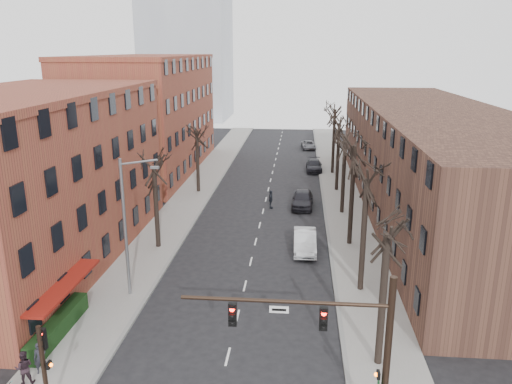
% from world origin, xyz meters
% --- Properties ---
extents(sidewalk_left, '(4.00, 90.00, 0.15)m').
position_xyz_m(sidewalk_left, '(-8.00, 35.00, 0.07)').
color(sidewalk_left, gray).
rests_on(sidewalk_left, ground).
extents(sidewalk_right, '(4.00, 90.00, 0.15)m').
position_xyz_m(sidewalk_right, '(8.00, 35.00, 0.07)').
color(sidewalk_right, gray).
rests_on(sidewalk_right, ground).
extents(building_left_near, '(12.00, 26.00, 12.00)m').
position_xyz_m(building_left_near, '(-16.00, 15.00, 6.00)').
color(building_left_near, brown).
rests_on(building_left_near, ground).
extents(building_left_far, '(12.00, 28.00, 14.00)m').
position_xyz_m(building_left_far, '(-16.00, 44.00, 7.00)').
color(building_left_far, brown).
rests_on(building_left_far, ground).
extents(building_right, '(12.00, 50.00, 10.00)m').
position_xyz_m(building_right, '(16.00, 30.00, 5.00)').
color(building_right, '#513226').
rests_on(building_right, ground).
extents(awning_left, '(1.20, 7.00, 0.15)m').
position_xyz_m(awning_left, '(-9.40, 6.00, 0.00)').
color(awning_left, maroon).
rests_on(awning_left, ground).
extents(hedge, '(0.80, 6.00, 1.00)m').
position_xyz_m(hedge, '(-9.50, 5.00, 0.65)').
color(hedge, '#173412').
rests_on(hedge, sidewalk_left).
extents(tree_right_a, '(5.20, 5.20, 10.00)m').
position_xyz_m(tree_right_a, '(7.60, 4.00, 0.00)').
color(tree_right_a, black).
rests_on(tree_right_a, ground).
extents(tree_right_b, '(5.20, 5.20, 10.80)m').
position_xyz_m(tree_right_b, '(7.60, 12.00, 0.00)').
color(tree_right_b, black).
rests_on(tree_right_b, ground).
extents(tree_right_c, '(5.20, 5.20, 11.60)m').
position_xyz_m(tree_right_c, '(7.60, 20.00, 0.00)').
color(tree_right_c, black).
rests_on(tree_right_c, ground).
extents(tree_right_d, '(5.20, 5.20, 10.00)m').
position_xyz_m(tree_right_d, '(7.60, 28.00, 0.00)').
color(tree_right_d, black).
rests_on(tree_right_d, ground).
extents(tree_right_e, '(5.20, 5.20, 10.80)m').
position_xyz_m(tree_right_e, '(7.60, 36.00, 0.00)').
color(tree_right_e, black).
rests_on(tree_right_e, ground).
extents(tree_right_f, '(5.20, 5.20, 11.60)m').
position_xyz_m(tree_right_f, '(7.60, 44.00, 0.00)').
color(tree_right_f, black).
rests_on(tree_right_f, ground).
extents(tree_left_a, '(5.20, 5.20, 9.50)m').
position_xyz_m(tree_left_a, '(-7.60, 18.00, 0.00)').
color(tree_left_a, black).
rests_on(tree_left_a, ground).
extents(tree_left_b, '(5.20, 5.20, 9.50)m').
position_xyz_m(tree_left_b, '(-7.60, 34.00, 0.00)').
color(tree_left_b, black).
rests_on(tree_left_b, ground).
extents(signal_mast_arm, '(8.14, 0.30, 7.20)m').
position_xyz_m(signal_mast_arm, '(5.45, -1.00, 4.40)').
color(signal_mast_arm, black).
rests_on(signal_mast_arm, ground).
extents(signal_pole_left, '(0.47, 0.44, 4.40)m').
position_xyz_m(signal_pole_left, '(-6.99, -0.95, 2.61)').
color(signal_pole_left, black).
rests_on(signal_pole_left, ground).
extents(streetlight, '(2.45, 0.22, 9.03)m').
position_xyz_m(streetlight, '(-7.03, 10.00, 5.01)').
color(streetlight, slate).
rests_on(streetlight, ground).
extents(silver_sedan, '(1.79, 4.94, 1.62)m').
position_xyz_m(silver_sedan, '(4.00, 18.43, 0.81)').
color(silver_sedan, '#B9BBC0').
rests_on(silver_sedan, ground).
extents(parked_car_near, '(2.25, 5.11, 1.71)m').
position_xyz_m(parked_car_near, '(3.82, 29.71, 0.86)').
color(parked_car_near, black).
rests_on(parked_car_near, ground).
extents(parked_car_mid, '(2.02, 4.94, 1.43)m').
position_xyz_m(parked_car_mid, '(5.30, 45.25, 0.72)').
color(parked_car_mid, black).
rests_on(parked_car_mid, ground).
extents(parked_car_far, '(2.44, 4.62, 1.24)m').
position_xyz_m(parked_car_far, '(4.77, 60.22, 0.62)').
color(parked_car_far, slate).
rests_on(parked_car_far, ground).
extents(pedestrian_a, '(0.69, 0.60, 1.58)m').
position_xyz_m(pedestrian_a, '(-8.78, 1.71, 0.94)').
color(pedestrian_a, black).
rests_on(pedestrian_a, sidewalk_left).
extents(pedestrian_b, '(0.99, 0.89, 1.69)m').
position_xyz_m(pedestrian_b, '(-9.10, 0.86, 0.99)').
color(pedestrian_b, black).
rests_on(pedestrian_b, sidewalk_left).
extents(pedestrian_crossing, '(0.57, 1.12, 1.84)m').
position_xyz_m(pedestrian_crossing, '(0.69, 28.99, 0.92)').
color(pedestrian_crossing, black).
rests_on(pedestrian_crossing, ground).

